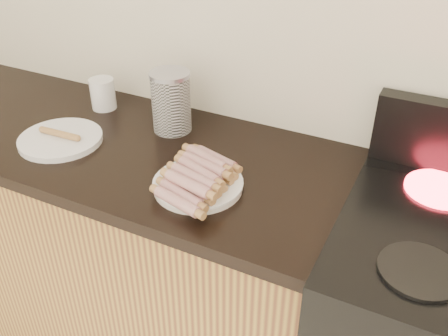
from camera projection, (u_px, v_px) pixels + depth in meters
The scene contains 11 objects.
wall_back at pixel (257, 1), 1.46m from camera, with size 4.00×0.04×2.60m, color silver.
cabinet_base at pixel (55, 223), 1.97m from camera, with size 2.20×0.59×0.86m, color #A78334.
counter_slab at pixel (31, 122), 1.72m from camera, with size 2.20×0.62×0.04m, color black.
burner_near_left at pixel (420, 271), 1.07m from camera, with size 0.18×0.18×0.01m, color black.
burner_far_left at pixel (439, 189), 1.33m from camera, with size 0.18×0.18×0.01m, color #FF1E2D.
main_plate at pixel (198, 186), 1.35m from camera, with size 0.24×0.24×0.02m, color white.
side_plate at pixel (61, 139), 1.56m from camera, with size 0.26×0.26×0.02m, color silver.
hotdog_pile at pixel (198, 176), 1.34m from camera, with size 0.14×0.30×0.06m.
plain_sausages at pixel (59, 134), 1.55m from camera, with size 0.14×0.03×0.02m.
canister at pixel (171, 102), 1.58m from camera, with size 0.13×0.13×0.20m.
mug at pixel (103, 94), 1.74m from camera, with size 0.09×0.09×0.11m, color white.
Camera 1 is at (0.58, 0.62, 1.69)m, focal length 40.00 mm.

